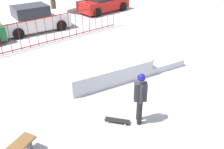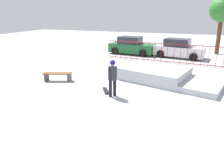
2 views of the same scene
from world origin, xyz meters
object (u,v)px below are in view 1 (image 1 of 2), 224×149
object	(u,v)px
skater	(140,95)
parked_car_red	(103,2)
skateboard	(117,120)
parked_car_white	(34,19)
skate_ramp	(110,64)

from	to	relation	value
skater	parked_car_red	size ratio (longest dim) A/B	0.42
skateboard	parked_car_white	xyz separation A→B (m)	(2.70, 9.90, 0.65)
skate_ramp	parked_car_white	world-z (taller)	parked_car_white
skater	skateboard	size ratio (longest dim) A/B	2.20
skate_ramp	parked_car_red	bearing A→B (deg)	63.78
skate_ramp	parked_car_red	xyz separation A→B (m)	(6.65, 7.68, 0.41)
skater	skate_ramp	bearing A→B (deg)	-76.46
skater	skateboard	xyz separation A→B (m)	(-0.52, 0.44, -0.93)
parked_car_white	parked_car_red	distance (m)	6.30
skater	parked_car_white	world-z (taller)	skater
skate_ramp	parked_car_white	size ratio (longest dim) A/B	1.36
parked_car_white	skater	bearing A→B (deg)	-92.58
skateboard	parked_car_white	size ratio (longest dim) A/B	0.18
parked_car_red	parked_car_white	bearing A→B (deg)	-174.28
skate_ramp	skater	world-z (taller)	skater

